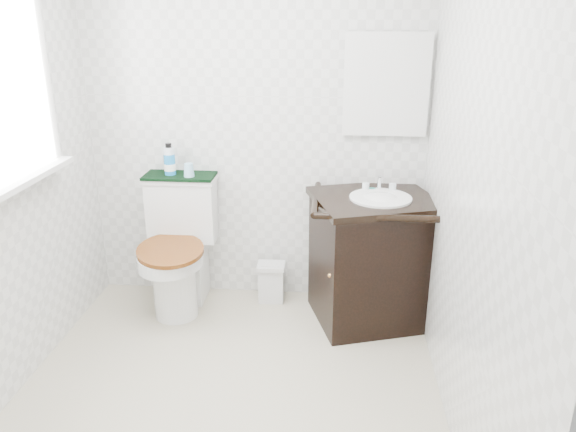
# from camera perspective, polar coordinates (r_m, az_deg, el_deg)

# --- Properties ---
(floor) EXTENTS (2.40, 2.40, 0.00)m
(floor) POSITION_cam_1_polar(r_m,az_deg,el_deg) (3.04, -6.29, -18.06)
(floor) COLOR #BBB697
(floor) RESTS_ON ground
(wall_back) EXTENTS (2.40, 0.00, 2.40)m
(wall_back) POSITION_cam_1_polar(r_m,az_deg,el_deg) (3.64, -3.37, 9.42)
(wall_back) COLOR silver
(wall_back) RESTS_ON ground
(wall_front) EXTENTS (2.40, 0.00, 2.40)m
(wall_front) POSITION_cam_1_polar(r_m,az_deg,el_deg) (1.42, -17.53, -9.20)
(wall_front) COLOR silver
(wall_front) RESTS_ON ground
(wall_right) EXTENTS (0.00, 2.40, 2.40)m
(wall_right) POSITION_cam_1_polar(r_m,az_deg,el_deg) (2.50, 18.20, 3.46)
(wall_right) COLOR silver
(wall_right) RESTS_ON ground
(window) EXTENTS (0.02, 0.70, 0.90)m
(window) POSITION_cam_1_polar(r_m,az_deg,el_deg) (3.06, -27.07, 11.91)
(window) COLOR white
(window) RESTS_ON wall_left
(mirror) EXTENTS (0.50, 0.02, 0.60)m
(mirror) POSITION_cam_1_polar(r_m,az_deg,el_deg) (3.55, 9.97, 12.97)
(mirror) COLOR silver
(mirror) RESTS_ON wall_back
(toilet) EXTENTS (0.52, 0.69, 0.86)m
(toilet) POSITION_cam_1_polar(r_m,az_deg,el_deg) (3.76, -10.97, -3.74)
(toilet) COLOR silver
(toilet) RESTS_ON floor
(vanity) EXTENTS (0.86, 0.79, 0.92)m
(vanity) POSITION_cam_1_polar(r_m,az_deg,el_deg) (3.55, 8.54, -4.03)
(vanity) COLOR black
(vanity) RESTS_ON floor
(trash_bin) EXTENTS (0.19, 0.15, 0.27)m
(trash_bin) POSITION_cam_1_polar(r_m,az_deg,el_deg) (3.85, -1.70, -6.69)
(trash_bin) COLOR silver
(trash_bin) RESTS_ON floor
(towel) EXTENTS (0.46, 0.22, 0.02)m
(towel) POSITION_cam_1_polar(r_m,az_deg,el_deg) (3.71, -10.96, 4.03)
(towel) COLOR black
(towel) RESTS_ON toilet
(mouthwash_bottle) EXTENTS (0.07, 0.07, 0.21)m
(mouthwash_bottle) POSITION_cam_1_polar(r_m,az_deg,el_deg) (3.70, -11.95, 5.56)
(mouthwash_bottle) COLOR #1779C6
(mouthwash_bottle) RESTS_ON towel
(cup) EXTENTS (0.07, 0.07, 0.09)m
(cup) POSITION_cam_1_polar(r_m,az_deg,el_deg) (3.64, -10.04, 4.63)
(cup) COLOR #8AC3E2
(cup) RESTS_ON towel
(soap_bar) EXTENTS (0.07, 0.04, 0.02)m
(soap_bar) POSITION_cam_1_polar(r_m,az_deg,el_deg) (3.54, 8.51, 2.76)
(soap_bar) COLOR #177163
(soap_bar) RESTS_ON vanity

